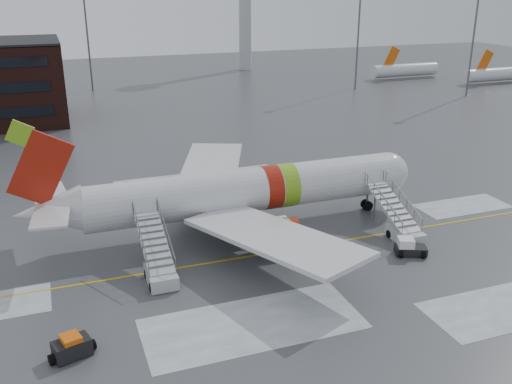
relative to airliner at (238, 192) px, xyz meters
name	(u,v)px	position (x,y,z in m)	size (l,w,h in m)	color
ground	(280,245)	(2.14, -4.49, -3.42)	(260.00, 260.00, 0.00)	#494C4F
airliner	(238,192)	(0.00, 0.00, 0.00)	(35.03, 32.97, 11.18)	silver
airstair_fwd	(401,226)	(12.36, -6.54, -2.35)	(2.05, 7.70, 3.48)	silver
airstair_aft	(159,265)	(-8.29, -6.54, -2.35)	(2.05, 7.70, 3.48)	#B3B5BB
pushback_tug	(409,247)	(11.17, -9.52, -2.80)	(2.75, 2.46, 1.39)	black
baggage_tractor	(72,348)	(-14.84, -14.05, -2.82)	(2.84, 1.79, 1.40)	black
light_mast_far_ne	(359,17)	(44.14, 57.51, 10.42)	(1.20, 1.20, 24.25)	#595B60
light_mast_far_n	(86,18)	(-5.86, 73.51, 10.42)	(1.20, 1.20, 24.25)	#595B60
light_mast_far_e	(476,20)	(60.14, 43.51, 10.42)	(1.20, 1.20, 24.25)	#595B60
distant_aircraft	(434,81)	(64.64, 59.51, -3.42)	(35.00, 18.00, 8.00)	#D8590C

